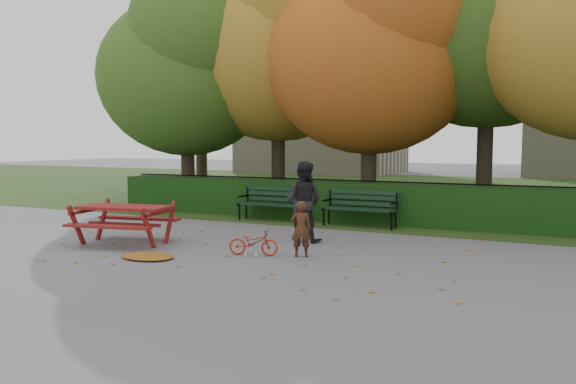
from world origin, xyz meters
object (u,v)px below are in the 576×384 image
at_px(bench_right, 361,205).
at_px(child, 301,229).
at_px(tree_c, 379,41).
at_px(picnic_table, 124,214).
at_px(tree_a, 190,63).
at_px(tree_b, 285,34).
at_px(bicycle, 253,242).
at_px(bench_left, 273,201).
at_px(tree_f, 204,48).
at_px(adult, 304,201).

xyz_separation_m(bench_right, child, (0.18, -3.89, -0.01)).
relative_size(tree_c, picnic_table, 3.89).
xyz_separation_m(tree_a, picnic_table, (2.72, -6.16, -3.92)).
bearing_deg(child, picnic_table, -14.98).
height_order(tree_b, bicycle, tree_b).
bearing_deg(tree_a, bench_left, -25.76).
bearing_deg(tree_f, adult, -45.61).
relative_size(tree_b, bench_right, 4.88).
distance_m(tree_b, bicycle, 9.33).
height_order(tree_f, bench_left, tree_f).
height_order(child, adult, adult).
height_order(bench_right, bicycle, bench_right).
xyz_separation_m(tree_f, child, (8.41, -9.43, -5.19)).
bearing_deg(tree_c, bicycle, -93.42).
bearing_deg(bench_left, child, -56.49).
height_order(tree_a, bench_right, tree_a).
bearing_deg(tree_c, tree_b, 166.55).
height_order(tree_b, tree_f, tree_f).
relative_size(tree_f, picnic_table, 4.47).
bearing_deg(tree_f, bicycle, -51.99).
height_order(picnic_table, child, child).
bearing_deg(tree_b, picnic_table, -90.20).
bearing_deg(bicycle, tree_f, 23.16).
relative_size(tree_a, tree_f, 0.81).
height_order(tree_a, tree_f, tree_f).
relative_size(tree_b, bicycle, 9.66).
bearing_deg(tree_a, adult, -36.35).
relative_size(bench_left, child, 1.78).
height_order(picnic_table, adult, adult).
xyz_separation_m(tree_c, picnic_table, (-3.30, -6.55, -4.22)).
height_order(tree_b, child, tree_b).
xyz_separation_m(bench_left, picnic_table, (-1.17, -4.29, 0.08)).
distance_m(tree_f, adult, 12.17).
bearing_deg(tree_b, bicycle, -68.13).
height_order(tree_c, tree_f, tree_f).
relative_size(tree_a, bench_right, 4.16).
bearing_deg(bench_left, picnic_table, -105.26).
distance_m(tree_b, bench_right, 6.76).
bearing_deg(tree_b, adult, -60.36).
height_order(tree_c, bench_right, tree_c).
bearing_deg(adult, bench_right, -99.63).
relative_size(bench_right, child, 1.78).
bearing_deg(adult, child, 112.64).
bearing_deg(picnic_table, adult, 19.49).
xyz_separation_m(adult, bicycle, (-0.23, -1.73, -0.59)).
height_order(adult, bicycle, adult).
xyz_separation_m(picnic_table, adult, (3.15, 1.85, 0.23)).
xyz_separation_m(tree_b, picnic_table, (-0.03, -7.33, -4.80)).
bearing_deg(bench_right, child, -87.42).
distance_m(tree_a, adult, 8.16).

